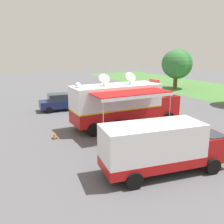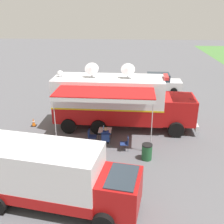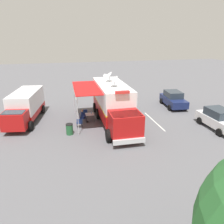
{
  "view_description": "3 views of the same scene",
  "coord_description": "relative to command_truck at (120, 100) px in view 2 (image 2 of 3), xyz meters",
  "views": [
    {
      "loc": [
        17.34,
        -9.87,
        6.42
      ],
      "look_at": [
        0.99,
        -0.93,
        1.62
      ],
      "focal_mm": 40.59,
      "sensor_mm": 36.0,
      "label": 1
    },
    {
      "loc": [
        16.86,
        1.23,
        7.92
      ],
      "look_at": [
        0.54,
        0.27,
        1.3
      ],
      "focal_mm": 42.69,
      "sensor_mm": 36.0,
      "label": 2
    },
    {
      "loc": [
        4.66,
        18.7,
        7.55
      ],
      "look_at": [
        0.16,
        0.74,
        1.03
      ],
      "focal_mm": 34.34,
      "sensor_mm": 36.0,
      "label": 3
    }
  ],
  "objects": [
    {
      "name": "ground_plane",
      "position": [
        -0.05,
        -0.75,
        -1.95
      ],
      "size": [
        100.0,
        100.0,
        0.0
      ],
      "primitive_type": "plane",
      "color": "#5B5B60"
    },
    {
      "name": "lot_stripe",
      "position": [
        -3.85,
        0.61,
        -1.94
      ],
      "size": [
        0.25,
        4.8,
        0.01
      ],
      "primitive_type": "cube",
      "rotation": [
        0.0,
        0.0,
        -0.03
      ],
      "color": "silver",
      "rests_on": "ground"
    },
    {
      "name": "command_truck",
      "position": [
        0.0,
        0.0,
        0.0
      ],
      "size": [
        5.01,
        9.55,
        4.53
      ],
      "color": "#B71414",
      "rests_on": "ground"
    },
    {
      "name": "folding_table",
      "position": [
        2.06,
        -0.82,
        -1.27
      ],
      "size": [
        0.82,
        0.82,
        0.73
      ],
      "color": "silver",
      "rests_on": "ground"
    },
    {
      "name": "water_bottle",
      "position": [
        1.89,
        -0.92,
        -1.11
      ],
      "size": [
        0.07,
        0.07,
        0.22
      ],
      "color": "#4C99D8",
      "rests_on": "folding_table"
    },
    {
      "name": "folding_chair_at_table",
      "position": [
        2.86,
        -0.72,
        -1.43
      ],
      "size": [
        0.49,
        0.49,
        0.87
      ],
      "color": "navy",
      "rests_on": "ground"
    },
    {
      "name": "folding_chair_beside_table",
      "position": [
        2.38,
        -1.67,
        -1.43
      ],
      "size": [
        0.49,
        0.49,
        0.87
      ],
      "color": "navy",
      "rests_on": "ground"
    },
    {
      "name": "folding_chair_spare_by_truck",
      "position": [
        3.15,
        0.48,
        -1.43
      ],
      "size": [
        0.5,
        0.5,
        0.87
      ],
      "color": "navy",
      "rests_on": "ground"
    },
    {
      "name": "seated_responder",
      "position": [
        2.67,
        -0.72,
        -1.3
      ],
      "size": [
        0.67,
        0.56,
        1.25
      ],
      "color": "navy",
      "rests_on": "ground"
    },
    {
      "name": "trash_bin",
      "position": [
        4.08,
        1.64,
        -1.49
      ],
      "size": [
        0.57,
        0.57,
        0.91
      ],
      "color": "#235B33",
      "rests_on": "ground"
    },
    {
      "name": "traffic_cone",
      "position": [
        0.2,
        -6.0,
        -1.67
      ],
      "size": [
        0.36,
        0.36,
        0.58
      ],
      "color": "black",
      "rests_on": "ground"
    },
    {
      "name": "support_truck",
      "position": [
        7.84,
        -2.55,
        -0.56
      ],
      "size": [
        3.23,
        7.05,
        2.7
      ],
      "color": "white",
      "rests_on": "ground"
    },
    {
      "name": "car_behind_truck",
      "position": [
        -7.82,
        -3.03,
        -1.07
      ],
      "size": [
        2.41,
        4.39,
        1.76
      ],
      "color": "navy",
      "rests_on": "ground"
    },
    {
      "name": "car_far_corner",
      "position": [
        -8.46,
        3.57,
        -1.07
      ],
      "size": [
        2.06,
        4.22,
        1.76
      ],
      "color": "silver",
      "rests_on": "ground"
    }
  ]
}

